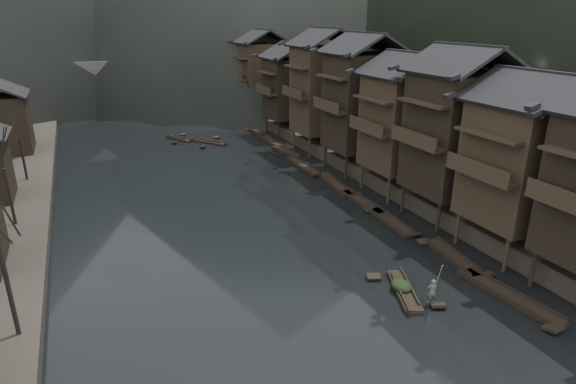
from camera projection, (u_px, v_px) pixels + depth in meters
water at (299, 291)px, 31.21m from camera, size 300.00×300.00×0.00m
right_bank at (391, 118)px, 78.40m from camera, size 40.00×200.00×1.80m
stilt_houses at (370, 93)px, 51.28m from camera, size 9.00×67.60×15.59m
moored_sampans at (296, 159)px, 59.02m from camera, size 2.83×74.01×0.47m
midriver_boats at (184, 124)px, 77.38m from camera, size 9.98×32.64×0.45m
stone_bridge at (140, 80)px, 91.31m from camera, size 40.00×6.00×9.00m
hero_sampan at (404, 290)px, 30.88m from camera, size 2.84×5.36×0.44m
cargo_heap at (402, 281)px, 30.83m from camera, size 1.19×1.56×0.71m
boatman at (433, 288)px, 29.26m from camera, size 0.68×0.57×1.60m
bamboo_pole at (440, 246)px, 28.36m from camera, size 1.04×1.87×4.00m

